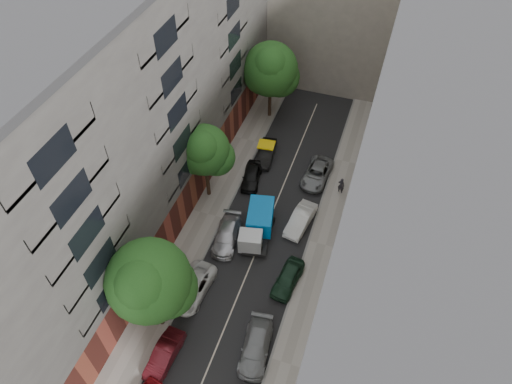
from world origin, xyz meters
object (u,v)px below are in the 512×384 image
at_px(tarp_truck, 258,224).
at_px(car_left_2, 193,288).
at_px(tree_near, 150,284).
at_px(lamp_post, 164,275).
at_px(car_left_4, 251,176).
at_px(pedestrian, 341,185).
at_px(car_right_1, 256,347).
at_px(car_left_5, 266,153).
at_px(car_right_4, 317,173).
at_px(tree_far, 271,71).
at_px(car_left_3, 227,235).
at_px(car_left_1, 164,355).
at_px(car_right_3, 301,220).
at_px(tree_mid, 205,152).
at_px(car_right_2, 288,278).

xyz_separation_m(tarp_truck, car_left_2, (-2.98, -7.18, -0.64)).
bearing_deg(car_left_2, tree_near, -103.85).
bearing_deg(tarp_truck, tree_near, -122.88).
bearing_deg(lamp_post, car_left_4, 84.58).
bearing_deg(pedestrian, car_right_1, 93.95).
relative_size(car_left_5, tree_near, 0.49).
distance_m(car_left_5, lamp_post, 18.84).
height_order(tarp_truck, car_right_4, tarp_truck).
height_order(car_right_1, tree_far, tree_far).
bearing_deg(car_right_4, car_left_2, -107.65).
xyz_separation_m(tarp_truck, car_left_3, (-2.31, -1.50, -0.64)).
height_order(car_right_1, car_right_4, car_right_1).
bearing_deg(pedestrian, car_right_4, -12.03).
relative_size(car_left_4, tree_near, 0.47).
relative_size(car_left_1, tree_far, 0.45).
distance_m(lamp_post, pedestrian, 19.15).
relative_size(car_left_1, car_right_4, 0.82).
relative_size(car_left_2, lamp_post, 0.71).
distance_m(car_left_2, tree_near, 6.21).
relative_size(tree_far, pedestrian, 5.04).
distance_m(car_left_1, lamp_post, 5.62).
height_order(car_right_4, lamp_post, lamp_post).
bearing_deg(tree_near, tarp_truck, 69.05).
xyz_separation_m(car_left_4, car_right_3, (5.94, -3.80, 0.02)).
bearing_deg(car_left_4, pedestrian, -1.04).
xyz_separation_m(tree_mid, lamp_post, (1.75, -11.68, -1.20)).
height_order(car_left_1, car_left_2, car_left_2).
xyz_separation_m(car_left_1, car_left_2, (-0.31, 5.60, 0.02)).
relative_size(tree_mid, tree_far, 0.91).
bearing_deg(tree_near, tree_mid, 97.61).
relative_size(car_right_3, tree_far, 0.49).
height_order(car_left_3, tree_near, tree_near).
relative_size(car_right_2, lamp_post, 0.59).
height_order(car_left_4, car_right_1, car_left_4).
bearing_deg(car_right_3, tarp_truck, -136.76).
height_order(car_right_1, tree_mid, tree_mid).
xyz_separation_m(car_left_1, car_left_4, (0.01, 18.80, 0.04)).
height_order(car_left_3, tree_mid, tree_mid).
bearing_deg(car_left_2, car_left_5, 91.30).
distance_m(car_left_4, lamp_post, 15.32).
height_order(car_right_3, lamp_post, lamp_post).
distance_m(car_right_4, tree_near, 20.91).
distance_m(car_left_1, car_right_4, 22.02).
height_order(car_left_4, tree_mid, tree_mid).
height_order(car_left_2, pedestrian, pedestrian).
bearing_deg(car_right_3, car_left_1, -102.40).
bearing_deg(car_right_4, tree_near, -106.89).
bearing_deg(tree_near, car_right_1, 2.42).
bearing_deg(car_left_4, car_right_1, -79.02).
bearing_deg(tree_far, car_right_1, -74.60).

